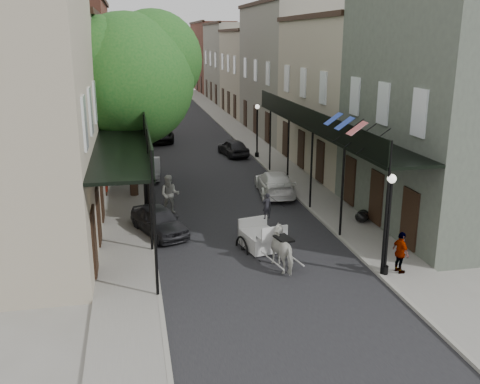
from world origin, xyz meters
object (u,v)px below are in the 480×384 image
tree_near (136,74)px  carriage (257,224)px  pedestrian_sidewalk_left (137,142)px  car_left_near (159,221)px  car_right_near (275,183)px  car_right_far (233,147)px  lamppost_right_far (257,130)px  car_left_mid (150,168)px  pedestrian_walking (170,195)px  lamppost_left (144,178)px  horse (285,249)px  pedestrian_sidewalk_right (401,253)px  car_left_far (154,132)px  tree_far (133,71)px  lamppost_right_near (388,223)px

tree_near → carriage: (4.48, -8.40, -5.50)m
pedestrian_sidewalk_left → car_left_near: (0.60, -16.64, -0.38)m
car_right_near → car_right_far: car_right_near is taller
lamppost_right_far → car_left_mid: lamppost_right_far is taller
car_left_near → pedestrian_walking: bearing=54.6°
pedestrian_sidewalk_left → car_right_near: bearing=114.2°
car_left_near → car_left_mid: size_ratio=1.03×
carriage → car_right_far: 17.54m
lamppost_left → lamppost_right_far: (8.20, 12.00, 0.00)m
pedestrian_walking → car_left_near: pedestrian_walking is taller
lamppost_right_far → horse: size_ratio=2.06×
lamppost_left → pedestrian_sidewalk_left: bearing=90.4°
pedestrian_sidewalk_right → car_right_far: size_ratio=0.42×
lamppost_right_far → car_left_far: (-6.82, 8.06, -1.28)m
pedestrian_sidewalk_left → car_right_far: pedestrian_sidewalk_left is taller
pedestrian_sidewalk_right → car_left_mid: (-8.28, 16.00, -0.30)m
horse → car_right_far: size_ratio=0.49×
tree_far → horse: bearing=-78.5°
car_right_far → pedestrian_walking: bearing=57.3°
pedestrian_walking → car_left_mid: 7.27m
pedestrian_sidewalk_left → car_right_far: (6.80, -1.49, -0.38)m
carriage → car_left_mid: carriage is taller
lamppost_left → car_left_near: (0.50, -2.00, -1.43)m
lamppost_left → car_left_mid: (0.50, 8.00, -1.46)m
tree_far → pedestrian_sidewalk_left: tree_far is taller
car_left_mid → car_left_near: bearing=-86.5°
car_right_near → car_left_far: bearing=-65.2°
horse → car_right_far: bearing=-107.5°
pedestrian_sidewalk_right → car_left_far: size_ratio=0.28×
horse → pedestrian_sidewalk_left: size_ratio=1.02×
lamppost_left → pedestrian_walking: 1.78m
carriage → car_left_far: carriage is taller
lamppost_right_near → car_right_far: bearing=94.1°
car_left_far → car_right_near: 17.99m
lamppost_left → horse: 8.26m
tree_far → car_left_near: (0.65, -20.18, -5.21)m
tree_far → lamppost_right_near: (8.35, -26.18, -3.79)m
pedestrian_walking → car_left_far: bearing=100.0°
lamppost_right_near → tree_far: bearing=107.7°
pedestrian_sidewalk_right → car_left_mid: 18.02m
carriage → car_right_near: 7.72m
pedestrian_walking → car_right_far: 13.55m
lamppost_right_far → car_right_near: lamppost_right_far is taller
horse → carriage: size_ratio=0.71×
tree_far → car_left_far: size_ratio=1.55×
lamppost_right_far → horse: bearing=-100.2°
lamppost_right_near → lamppost_left: (-8.20, 8.00, 0.00)m
car_right_near → lamppost_right_far: bearing=-90.8°
pedestrian_sidewalk_right → car_left_far: pedestrian_sidewalk_right is taller
tree_far → lamppost_right_near: tree_far is taller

